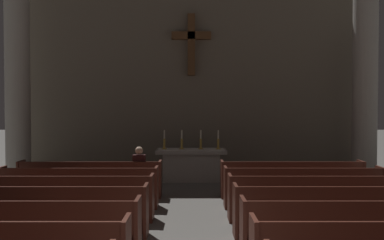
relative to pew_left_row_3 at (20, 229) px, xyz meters
The scene contains 19 objects.
pew_left_row_3 is the anchor object (origin of this frame).
pew_left_row_4 1.14m from the pew_left_row_3, 90.00° to the left, with size 3.66×0.50×0.95m.
pew_left_row_5 2.27m from the pew_left_row_3, 90.00° to the left, with size 3.66×0.50×0.95m.
pew_left_row_6 3.41m from the pew_left_row_3, 90.00° to the left, with size 3.66×0.50×0.95m.
pew_left_row_7 4.55m from the pew_left_row_3, 90.00° to the left, with size 3.66×0.50×0.95m.
pew_right_row_3 5.20m from the pew_left_row_3, ahead, with size 3.66×0.50×0.95m.
pew_right_row_4 5.33m from the pew_left_row_3, 12.33° to the left, with size 3.66×0.50×0.95m.
pew_right_row_5 5.68m from the pew_left_row_3, 23.61° to the left, with size 3.66×0.50×0.95m.
pew_right_row_6 6.22m from the pew_left_row_3, 33.25° to the left, with size 3.66×0.50×0.95m.
pew_right_row_7 6.91m from the pew_left_row_3, 41.16° to the left, with size 3.66×0.50×0.95m.
column_left_third 7.93m from the pew_left_row_3, 112.15° to the left, with size 1.12×1.12×7.10m.
column_right_third 10.90m from the pew_left_row_3, 40.48° to the left, with size 1.12×1.12×7.10m.
altar 7.48m from the pew_left_row_3, 69.64° to the left, with size 2.20×0.90×1.01m.
candlestick_outer_left 7.26m from the pew_left_row_3, 75.97° to the left, with size 0.16×0.16×0.60m.
candlestick_inner_left 7.41m from the pew_left_row_3, 71.82° to the left, with size 0.16×0.16×0.60m.
candlestick_inner_right 7.62m from the pew_left_row_3, 67.51° to the left, with size 0.16×0.16×0.60m.
candlestick_outer_right 7.85m from the pew_left_row_3, 63.78° to the left, with size 0.16×0.16×0.60m.
apse_with_cross 9.69m from the pew_left_row_3, 73.19° to the left, with size 11.95×0.50×8.15m.
lone_worshipper 4.76m from the pew_left_row_3, 74.58° to the left, with size 0.32×0.43×1.32m.
Camera 1 is at (0.02, -4.22, 2.33)m, focal length 40.07 mm.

